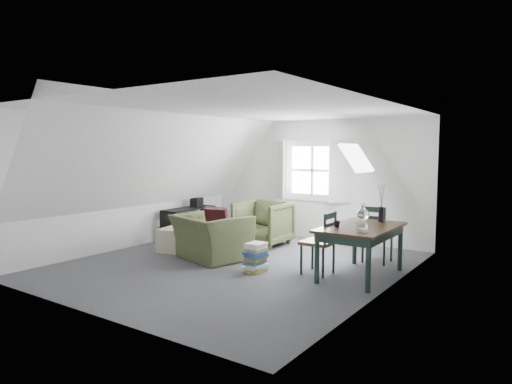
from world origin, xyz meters
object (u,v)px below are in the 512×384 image
Objects in this scene: armchair_near at (211,259)px; media_shelf at (188,225)px; magazine_stack at (256,257)px; dining_table at (361,233)px; dining_chair_far at (377,233)px; ottoman at (180,239)px; dining_chair_near at (320,242)px; armchair_far at (263,245)px.

media_shelf is at bearing -19.70° from armchair_near.
armchair_near is 1.13m from magazine_stack.
media_shelf is at bearing 167.31° from dining_table.
dining_chair_far reaches higher than dining_table.
magazine_stack is at bearing -176.01° from armchair_near.
media_shelf reaches higher than armchair_near.
dining_chair_far reaches higher than ottoman.
dining_chair_near is at bearing -17.80° from media_shelf.
ottoman is 3.55m from dining_chair_far.
ottoman is 0.67× the size of dining_chair_far.
dining_table is 1.64m from magazine_stack.
dining_chair_far reaches higher than dining_chair_near.
media_shelf is (-1.62, 1.14, 0.29)m from armchair_near.
dining_table is at bearing 95.59° from dining_chair_far.
ottoman is at bearing -56.86° from media_shelf.
dining_chair_far is 1.01× the size of dining_chair_near.
magazine_stack is (1.01, -1.72, 0.22)m from armchair_far.
dining_table is 4.22m from media_shelf.
dining_table is (2.46, -1.08, 0.66)m from armchair_far.
dining_chair_near is 3.70m from media_shelf.
dining_chair_near is (1.89, -1.29, 0.50)m from armchair_far.
dining_chair_far is at bearing -134.72° from armchair_near.
armchair_near is 2.83m from dining_chair_far.
armchair_near is 2.00m from media_shelf.
armchair_far is at bearing -77.28° from armchair_near.
dining_chair_near is at bearing 26.26° from magazine_stack.
armchair_near is 2.04m from dining_chair_near.
armchair_near is 1.23× the size of dining_chair_far.
media_shelf is (-0.72, 0.97, 0.08)m from ottoman.
media_shelf is (-3.58, 0.92, -0.20)m from dining_chair_near.
armchair_near is at bearing -65.91° from dining_chair_near.
armchair_far is (0.07, 1.50, 0.00)m from armchair_near.
dining_chair_far is (2.42, 1.39, 0.50)m from armchair_near.
dining_chair_far is (3.32, 1.22, 0.28)m from ottoman.
media_shelf is at bearing 153.36° from magazine_stack.
dining_chair_near reaches higher than media_shelf.
ottoman is 0.51× the size of media_shelf.
armchair_near is at bearing 168.61° from magazine_stack.
armchair_near is 2.65m from dining_table.
armchair_near is 1.50m from armchair_far.
magazine_stack is at bearing -59.95° from armchair_far.
armchair_far is 1.75m from media_shelf.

